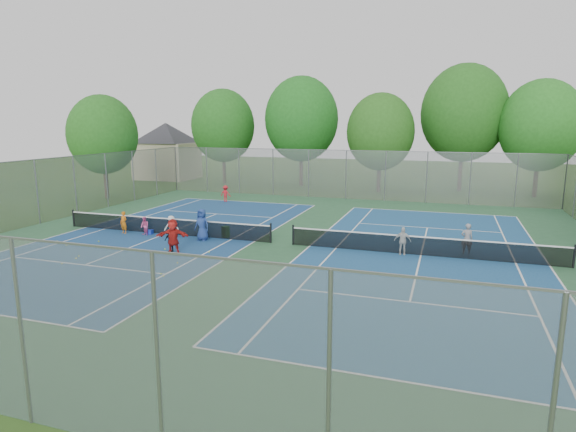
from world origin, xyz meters
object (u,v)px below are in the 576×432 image
Objects in this scene: net_right at (421,246)px; ball_hopper at (226,232)px; instructor at (467,239)px; net_left at (165,226)px; ball_crate at (150,232)px.

ball_hopper is (-10.40, 0.36, -0.14)m from net_right.
net_left is at bearing -8.68° from instructor.
instructor is (16.84, 1.22, 0.63)m from ball_crate.
instructor is (16.03, 0.93, 0.30)m from net_left.
net_left reaches higher than ball_hopper.
net_right is 14.81m from ball_crate.
ball_crate is at bearing -171.47° from ball_hopper.
net_left is at bearing 180.00° from net_right.
ball_hopper is 12.46m from instructor.
instructor is at bearing 4.16° from ball_crate.
instructor reaches higher than net_right.
ball_hopper is at bearing -9.40° from instructor.
ball_hopper is 0.42× the size of instructor.
net_left is 1.00× the size of net_right.
instructor is (12.43, 0.56, 0.44)m from ball_hopper.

